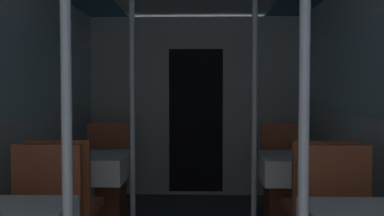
# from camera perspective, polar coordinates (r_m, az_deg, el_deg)

# --- Properties ---
(wall_left) EXTENTS (0.05, 6.49, 2.12)m
(wall_left) POSITION_cam_1_polar(r_m,az_deg,el_deg) (3.16, -23.98, -0.27)
(wall_left) COLOR silver
(wall_left) RESTS_ON ground_plane
(wall_right) EXTENTS (0.05, 6.49, 2.12)m
(wall_right) POSITION_cam_1_polar(r_m,az_deg,el_deg) (3.09, 24.21, -0.32)
(wall_right) COLOR silver
(wall_right) RESTS_ON ground_plane
(bulkhead_far) EXTENTS (2.51, 0.09, 2.12)m
(bulkhead_far) POSITION_cam_1_polar(r_m,az_deg,el_deg) (5.13, 0.53, 0.18)
(bulkhead_far) COLOR #A8A8A3
(bulkhead_far) RESTS_ON ground_plane
(support_pole_left_0) EXTENTS (0.05, 0.05, 2.12)m
(support_pole_left_0) POSITION_cam_1_polar(r_m,az_deg,el_deg) (1.91, -16.35, -3.36)
(support_pole_left_0) COLOR silver
(support_pole_left_0) RESTS_ON ground_plane
(dining_table_left_1) EXTENTS (0.65, 0.65, 0.72)m
(dining_table_left_1) POSITION_cam_1_polar(r_m,az_deg,el_deg) (3.71, -13.60, -7.96)
(dining_table_left_1) COLOR #4C4C51
(dining_table_left_1) RESTS_ON ground_plane
(chair_left_far_1) EXTENTS (0.42, 0.42, 0.92)m
(chair_left_far_1) POSITION_cam_1_polar(r_m,az_deg,el_deg) (4.32, -11.53, -10.59)
(chair_left_far_1) COLOR brown
(chair_left_far_1) RESTS_ON ground_plane
(support_pole_left_1) EXTENTS (0.05, 0.05, 2.12)m
(support_pole_left_1) POSITION_cam_1_polar(r_m,az_deg,el_deg) (3.57, -7.96, -0.68)
(support_pole_left_1) COLOR silver
(support_pole_left_1) RESTS_ON ground_plane
(support_pole_right_0) EXTENTS (0.05, 0.05, 2.12)m
(support_pole_right_0) POSITION_cam_1_polar(r_m,az_deg,el_deg) (1.87, 14.68, -3.46)
(support_pole_right_0) COLOR silver
(support_pole_right_0) RESTS_ON ground_plane
(dining_table_right_1) EXTENTS (0.65, 0.65, 0.72)m
(dining_table_right_1) POSITION_cam_1_polar(r_m,az_deg,el_deg) (3.67, 14.04, -8.06)
(dining_table_right_1) COLOR #4C4C51
(dining_table_right_1) RESTS_ON ground_plane
(chair_right_far_1) EXTENTS (0.42, 0.42, 0.92)m
(chair_right_far_1) POSITION_cam_1_polar(r_m,az_deg,el_deg) (4.29, 12.26, -10.69)
(chair_right_far_1) COLOR brown
(chair_right_far_1) RESTS_ON ground_plane
(support_pole_right_1) EXTENTS (0.05, 0.05, 2.12)m
(support_pole_right_1) POSITION_cam_1_polar(r_m,az_deg,el_deg) (3.55, 8.31, -0.70)
(support_pole_right_1) COLOR silver
(support_pole_right_1) RESTS_ON ground_plane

